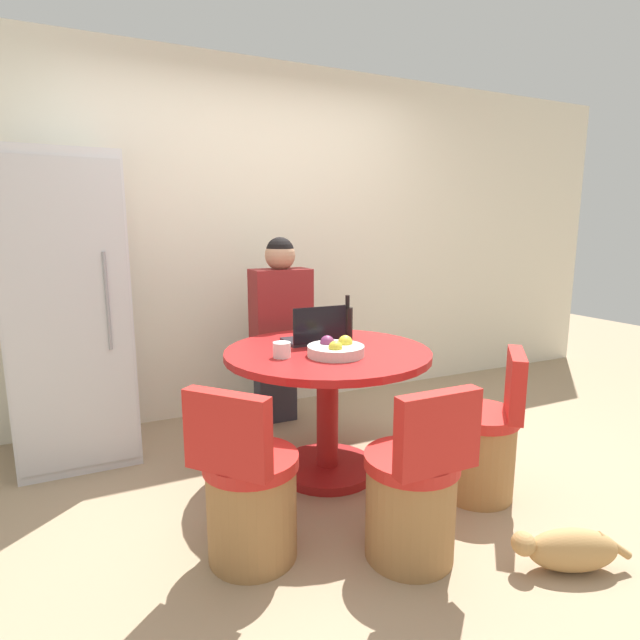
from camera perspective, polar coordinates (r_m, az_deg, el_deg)
The scene contains 13 objects.
ground_plane at distance 2.78m, azimuth 4.49°, elevation -19.71°, with size 12.00×12.00×0.00m, color #9E8466.
wall_back at distance 3.88m, azimuth -7.11°, elevation 8.95°, with size 7.00×0.06×2.60m.
refrigerator at distance 3.34m, azimuth -26.62°, elevation 0.93°, with size 0.65×0.68×1.82m.
dining_table at distance 2.83m, azimuth 0.87°, elevation -7.40°, with size 1.15×1.15×0.73m.
chair_near_left_corner at distance 2.25m, azimuth -8.05°, elevation -19.54°, with size 0.47×0.47×0.79m.
chair_near_right_corner at distance 2.83m, azimuth 17.94°, elevation -13.43°, with size 0.47×0.47×0.79m.
chair_near_camera at distance 2.27m, azimuth 10.57°, elevation -19.35°, with size 0.40×0.40×0.79m.
person_seated at distance 3.50m, azimuth -4.72°, elevation -0.49°, with size 0.40×0.37×1.34m.
laptop at distance 2.93m, azimuth -0.61°, elevation -1.70°, with size 0.33×0.22×0.23m.
fruit_bowl at distance 2.64m, azimuth 1.83°, elevation -3.36°, with size 0.30×0.30×0.10m.
coffee_cup at distance 2.61m, azimuth -4.39°, elevation -3.42°, with size 0.09×0.09×0.08m.
bottle at distance 3.03m, azimuth 3.14°, elevation -0.21°, with size 0.07×0.07×0.27m.
cat at distance 2.48m, azimuth 26.56°, elevation -22.39°, with size 0.47×0.28×0.19m.
Camera 1 is at (-1.20, -2.08, 1.40)m, focal length 28.00 mm.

